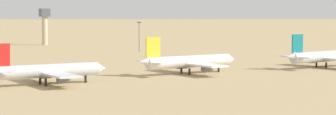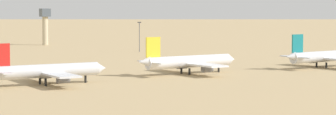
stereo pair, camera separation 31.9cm
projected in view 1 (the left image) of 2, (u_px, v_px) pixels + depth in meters
The scene contains 6 objects.
ground at pixel (178, 72), 258.41m from camera, with size 4000.00×4000.00×0.00m, color tan.
parked_jet_red_3 at pixel (46, 71), 218.51m from camera, with size 38.26×31.99×12.68m.
parked_jet_yellow_4 at pixel (188, 62), 250.69m from camera, with size 39.32×33.04×13.00m.
parked_jet_teal_5 at pixel (323, 57), 274.80m from camera, with size 38.85×32.84×12.83m.
control_tower at pixel (45, 23), 415.59m from camera, with size 5.20×5.20×20.56m.
light_pole_east at pixel (139, 35), 359.16m from camera, with size 1.80×0.50×14.69m.
Camera 1 is at (-131.24, -221.30, 24.85)m, focal length 79.10 mm.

